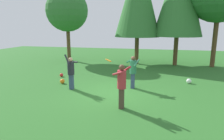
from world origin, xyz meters
The scene contains 9 objects.
ground_plane centered at (0.00, 0.00, 0.00)m, with size 40.00×40.00×0.00m, color #2D6B28.
person_thrower centered at (-2.19, 0.09, 0.98)m, with size 0.65×0.65×1.81m.
person_catcher centered at (0.75, -1.76, 1.04)m, with size 0.75×0.75×1.75m.
person_bystander centered at (0.85, 0.97, 1.00)m, with size 0.65×0.70×1.69m.
frisbee centered at (0.07, -1.14, 1.79)m, with size 0.34×0.34×0.13m.
ball_red centered at (-3.92, 2.34, 0.11)m, with size 0.23×0.23×0.23m, color red.
ball_white centered at (3.86, 2.55, 0.14)m, with size 0.28×0.28×0.28m, color white.
ball_orange centered at (-3.14, 0.92, 0.13)m, with size 0.26×0.26×0.26m, color orange.
tree_far_left centered at (-6.18, 8.37, 4.58)m, with size 3.81×3.81×6.50m.
Camera 1 is at (2.04, -8.98, 3.14)m, focal length 31.78 mm.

